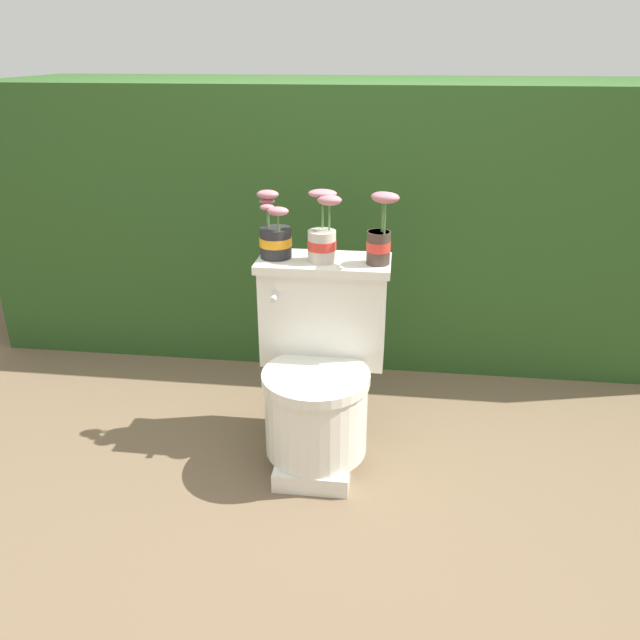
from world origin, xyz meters
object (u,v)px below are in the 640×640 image
toilet (319,369)px  potted_plant_middle (380,234)px  potted_plant_left (275,236)px  potted_plant_midleft (323,235)px

toilet → potted_plant_middle: (0.20, 0.10, 0.48)m
potted_plant_middle → toilet: bearing=-152.6°
toilet → potted_plant_left: 0.50m
potted_plant_left → potted_plant_middle: potted_plant_middle is taller
potted_plant_left → toilet: bearing=-37.6°
toilet → potted_plant_midleft: potted_plant_midleft is taller
toilet → potted_plant_left: bearing=142.4°
toilet → potted_plant_midleft: 0.48m
potted_plant_midleft → potted_plant_middle: bearing=-3.7°
toilet → potted_plant_midleft: size_ratio=2.91×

